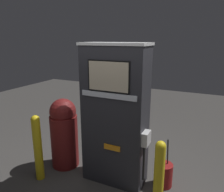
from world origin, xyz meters
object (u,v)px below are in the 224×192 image
(safety_bollard, at_px, (159,181))
(safety_bollard_far, at_px, (38,146))
(gas_pump, at_px, (115,116))
(trash_bin, at_px, (64,132))
(squeegee_bucket, at_px, (163,174))

(safety_bollard, distance_m, safety_bollard_far, 1.96)
(gas_pump, bearing_deg, trash_bin, -179.56)
(gas_pump, xyz_separation_m, trash_bin, (-1.00, -0.01, -0.46))
(gas_pump, xyz_separation_m, squeegee_bucket, (0.76, 0.17, -0.92))
(safety_bollard_far, bearing_deg, gas_pump, 25.20)
(gas_pump, bearing_deg, safety_bollard, -33.44)
(safety_bollard, bearing_deg, trash_bin, 163.43)
(trash_bin, height_order, squeegee_bucket, trash_bin)
(gas_pump, xyz_separation_m, safety_bollard_far, (-1.12, -0.53, -0.53))
(safety_bollard, relative_size, squeegee_bucket, 1.35)
(safety_bollard, relative_size, safety_bollard_far, 1.00)
(squeegee_bucket, bearing_deg, safety_bollard, -83.46)
(squeegee_bucket, bearing_deg, safety_bollard_far, -159.49)
(gas_pump, relative_size, squeegee_bucket, 2.68)
(safety_bollard_far, bearing_deg, safety_bollard, -0.75)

